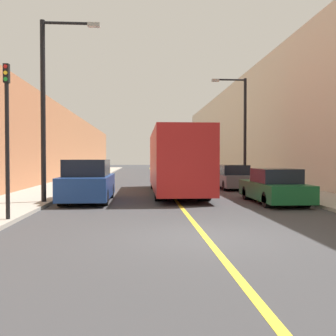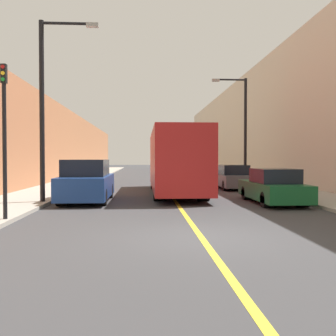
{
  "view_description": "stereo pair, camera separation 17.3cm",
  "coord_description": "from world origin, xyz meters",
  "px_view_note": "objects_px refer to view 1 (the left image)",
  "views": [
    {
      "loc": [
        -1.54,
        -9.35,
        1.92
      ],
      "look_at": [
        0.11,
        15.07,
        1.29
      ],
      "focal_mm": 42.0,
      "sensor_mm": 36.0,
      "label": 1
    },
    {
      "loc": [
        -1.37,
        -9.36,
        1.92
      ],
      "look_at": [
        0.11,
        15.07,
        1.29
      ],
      "focal_mm": 42.0,
      "sensor_mm": 36.0,
      "label": 2
    }
  ],
  "objects_px": {
    "bus": "(176,160)",
    "parked_suv_left": "(88,182)",
    "street_lamp_left": "(48,99)",
    "traffic_light": "(7,135)",
    "street_lamp_right": "(242,124)",
    "car_right_near": "(274,187)",
    "car_right_mid": "(233,178)"
  },
  "relations": [
    {
      "from": "bus",
      "to": "parked_suv_left",
      "type": "relative_size",
      "value": 2.32
    },
    {
      "from": "street_lamp_left",
      "to": "traffic_light",
      "type": "relative_size",
      "value": 1.63
    },
    {
      "from": "street_lamp_right",
      "to": "car_right_near",
      "type": "bearing_deg",
      "value": -97.07
    },
    {
      "from": "car_right_mid",
      "to": "street_lamp_left",
      "type": "height_order",
      "value": "street_lamp_left"
    },
    {
      "from": "car_right_near",
      "to": "street_lamp_left",
      "type": "bearing_deg",
      "value": 179.14
    },
    {
      "from": "parked_suv_left",
      "to": "street_lamp_left",
      "type": "relative_size",
      "value": 0.66
    },
    {
      "from": "car_right_near",
      "to": "street_lamp_left",
      "type": "relative_size",
      "value": 0.65
    },
    {
      "from": "traffic_light",
      "to": "car_right_mid",
      "type": "bearing_deg",
      "value": 52.07
    },
    {
      "from": "traffic_light",
      "to": "car_right_near",
      "type": "bearing_deg",
      "value": 25.3
    },
    {
      "from": "car_right_mid",
      "to": "bus",
      "type": "bearing_deg",
      "value": -141.67
    },
    {
      "from": "bus",
      "to": "car_right_near",
      "type": "height_order",
      "value": "bus"
    },
    {
      "from": "car_right_near",
      "to": "street_lamp_right",
      "type": "distance_m",
      "value": 10.97
    },
    {
      "from": "parked_suv_left",
      "to": "traffic_light",
      "type": "height_order",
      "value": "traffic_light"
    },
    {
      "from": "bus",
      "to": "car_right_mid",
      "type": "xyz_separation_m",
      "value": [
        3.81,
        3.01,
        -1.11
      ]
    },
    {
      "from": "street_lamp_right",
      "to": "traffic_light",
      "type": "height_order",
      "value": "street_lamp_right"
    },
    {
      "from": "street_lamp_left",
      "to": "traffic_light",
      "type": "height_order",
      "value": "street_lamp_left"
    },
    {
      "from": "bus",
      "to": "street_lamp_right",
      "type": "height_order",
      "value": "street_lamp_right"
    },
    {
      "from": "car_right_mid",
      "to": "traffic_light",
      "type": "bearing_deg",
      "value": -127.93
    },
    {
      "from": "car_right_mid",
      "to": "traffic_light",
      "type": "relative_size",
      "value": 1.03
    },
    {
      "from": "car_right_near",
      "to": "car_right_mid",
      "type": "height_order",
      "value": "car_right_mid"
    },
    {
      "from": "car_right_near",
      "to": "street_lamp_left",
      "type": "xyz_separation_m",
      "value": [
        -9.4,
        0.14,
        3.66
      ]
    },
    {
      "from": "car_right_mid",
      "to": "street_lamp_right",
      "type": "bearing_deg",
      "value": 64.05
    },
    {
      "from": "car_right_near",
      "to": "parked_suv_left",
      "type": "bearing_deg",
      "value": 172.33
    },
    {
      "from": "bus",
      "to": "car_right_mid",
      "type": "bearing_deg",
      "value": 38.33
    },
    {
      "from": "street_lamp_left",
      "to": "street_lamp_right",
      "type": "xyz_separation_m",
      "value": [
        10.68,
        10.15,
        -0.08
      ]
    },
    {
      "from": "parked_suv_left",
      "to": "street_lamp_right",
      "type": "relative_size",
      "value": 0.68
    },
    {
      "from": "car_right_mid",
      "to": "street_lamp_left",
      "type": "xyz_separation_m",
      "value": [
        -9.44,
        -7.62,
        3.65
      ]
    },
    {
      "from": "street_lamp_left",
      "to": "street_lamp_right",
      "type": "height_order",
      "value": "street_lamp_left"
    },
    {
      "from": "car_right_near",
      "to": "car_right_mid",
      "type": "xyz_separation_m",
      "value": [
        0.04,
        7.76,
        0.01
      ]
    },
    {
      "from": "street_lamp_right",
      "to": "bus",
      "type": "bearing_deg",
      "value": -132.29
    },
    {
      "from": "parked_suv_left",
      "to": "car_right_mid",
      "type": "height_order",
      "value": "parked_suv_left"
    },
    {
      "from": "bus",
      "to": "parked_suv_left",
      "type": "distance_m",
      "value": 5.64
    }
  ]
}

